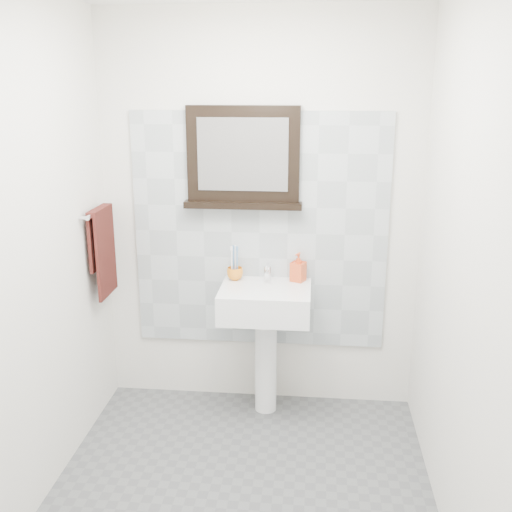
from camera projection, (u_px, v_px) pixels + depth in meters
The scene contains 13 objects.
floor at pixel (239, 501), 3.06m from camera, with size 2.00×2.20×0.01m, color #57595C.
back_wall at pixel (260, 217), 3.76m from camera, with size 2.00×0.01×2.50m, color silver.
front_wall at pixel (185, 385), 1.66m from camera, with size 2.00×0.01×2.50m, color silver.
left_wall at pixel (26, 262), 2.81m from camera, with size 0.01×2.20×2.50m, color silver.
right_wall at pixel (463, 275), 2.62m from camera, with size 0.01×2.20×2.50m, color silver.
splashback at pixel (260, 232), 3.78m from camera, with size 1.60×0.02×1.50m, color #AAB3B8.
pedestal_sink at pixel (265, 315), 3.70m from camera, with size 0.55×0.44×0.96m.
toothbrush_cup at pixel (235, 274), 3.78m from camera, with size 0.10×0.10×0.08m, color orange.
toothbrushes at pixel (234, 261), 3.76m from camera, with size 0.05×0.04×0.21m.
soap_dispenser at pixel (298, 267), 3.74m from camera, with size 0.08×0.08×0.18m, color red.
framed_mirror at pixel (243, 160), 3.64m from camera, with size 0.73×0.11×0.62m.
towel_bar at pixel (99, 211), 3.59m from camera, with size 0.07×0.40×0.03m.
hand_towel at pixel (102, 245), 3.65m from camera, with size 0.06×0.30×0.55m.
Camera 1 is at (0.35, -2.57, 2.05)m, focal length 42.00 mm.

